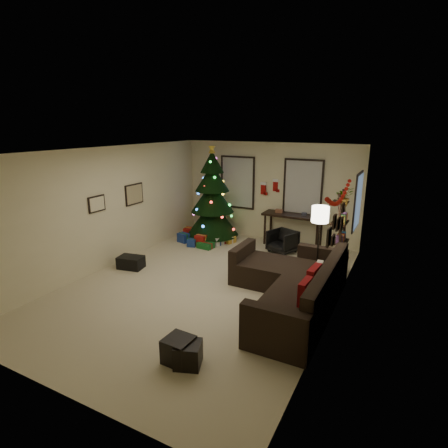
{
  "coord_description": "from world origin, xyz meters",
  "views": [
    {
      "loc": [
        3.46,
        -5.85,
        3.17
      ],
      "look_at": [
        0.1,
        0.6,
        1.15
      ],
      "focal_mm": 29.02,
      "sensor_mm": 36.0,
      "label": 1
    }
  ],
  "objects_px": {
    "sofa": "(293,288)",
    "christmas_tree": "(212,200)",
    "desk": "(293,218)",
    "desk_chair": "(282,241)",
    "bookshelf": "(341,236)"
  },
  "relations": [
    {
      "from": "sofa",
      "to": "christmas_tree",
      "type": "bearing_deg",
      "value": 139.91
    },
    {
      "from": "christmas_tree",
      "to": "desk",
      "type": "relative_size",
      "value": 1.69
    },
    {
      "from": "desk",
      "to": "desk_chair",
      "type": "xyz_separation_m",
      "value": [
        -0.06,
        -0.65,
        -0.47
      ]
    },
    {
      "from": "desk",
      "to": "bookshelf",
      "type": "bearing_deg",
      "value": -45.36
    },
    {
      "from": "christmas_tree",
      "to": "sofa",
      "type": "relative_size",
      "value": 0.88
    },
    {
      "from": "sofa",
      "to": "desk_chair",
      "type": "relative_size",
      "value": 5.29
    },
    {
      "from": "desk",
      "to": "desk_chair",
      "type": "height_order",
      "value": "desk"
    },
    {
      "from": "sofa",
      "to": "bookshelf",
      "type": "xyz_separation_m",
      "value": [
        0.5,
        1.66,
        0.59
      ]
    },
    {
      "from": "christmas_tree",
      "to": "desk",
      "type": "bearing_deg",
      "value": 12.9
    },
    {
      "from": "sofa",
      "to": "bookshelf",
      "type": "bearing_deg",
      "value": 73.32
    },
    {
      "from": "christmas_tree",
      "to": "sofa",
      "type": "xyz_separation_m",
      "value": [
        3.17,
        -2.67,
        -0.81
      ]
    },
    {
      "from": "sofa",
      "to": "desk",
      "type": "height_order",
      "value": "sofa"
    },
    {
      "from": "christmas_tree",
      "to": "desk_chair",
      "type": "bearing_deg",
      "value": -4.1
    },
    {
      "from": "desk",
      "to": "bookshelf",
      "type": "distance_m",
      "value": 2.13
    },
    {
      "from": "desk",
      "to": "bookshelf",
      "type": "relative_size",
      "value": 0.86
    }
  ]
}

